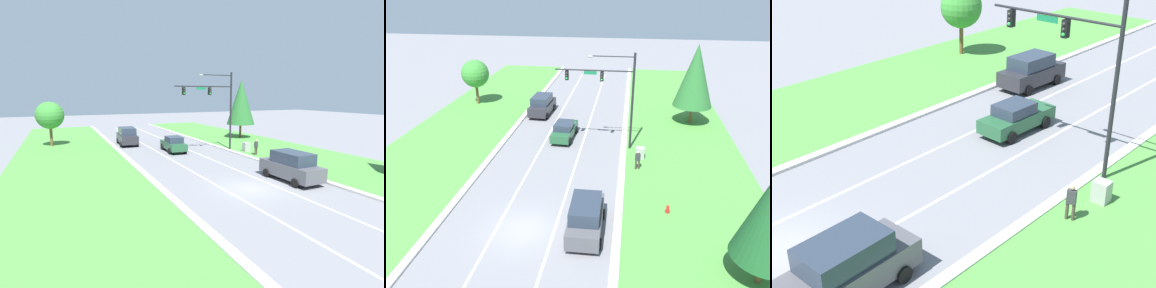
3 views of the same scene
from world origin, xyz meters
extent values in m
plane|color=slate|center=(0.00, 0.00, 0.00)|extent=(160.00, 160.00, 0.00)
cube|color=beige|center=(5.65, 0.00, 0.07)|extent=(0.50, 90.00, 0.15)
cube|color=beige|center=(-5.65, 0.00, 0.07)|extent=(0.50, 90.00, 0.15)
cube|color=#4C8E3D|center=(10.90, 0.00, 0.04)|extent=(10.00, 90.00, 0.08)
cube|color=#4C8E3D|center=(-10.90, 0.00, 0.04)|extent=(10.00, 90.00, 0.08)
cube|color=white|center=(-1.80, 0.00, 0.00)|extent=(0.14, 81.00, 0.01)
cube|color=white|center=(1.80, 0.00, 0.00)|extent=(0.14, 81.00, 0.01)
cylinder|color=black|center=(6.18, 12.95, 4.32)|extent=(0.20, 0.20, 8.64)
cylinder|color=black|center=(2.83, 12.95, 7.08)|extent=(6.70, 0.12, 0.12)
cube|color=#147042|center=(2.50, 12.95, 6.86)|extent=(1.10, 0.04, 0.28)
cylinder|color=black|center=(4.34, 12.95, 8.29)|extent=(3.68, 0.09, 0.09)
ellipsoid|color=gray|center=(2.50, 12.95, 8.24)|extent=(0.56, 0.28, 0.20)
cube|color=black|center=(3.50, 12.95, 6.58)|extent=(0.28, 0.32, 0.80)
sphere|color=#2D2D2D|center=(3.50, 12.78, 6.81)|extent=(0.16, 0.16, 0.16)
sphere|color=#2D2D2D|center=(3.50, 12.78, 6.58)|extent=(0.16, 0.16, 0.16)
sphere|color=#23D647|center=(3.50, 12.78, 6.35)|extent=(0.16, 0.16, 0.16)
cube|color=black|center=(0.49, 12.95, 6.58)|extent=(0.28, 0.32, 0.80)
sphere|color=#2D2D2D|center=(0.49, 12.78, 6.81)|extent=(0.16, 0.16, 0.16)
sphere|color=#2D2D2D|center=(0.49, 12.78, 6.58)|extent=(0.16, 0.16, 0.16)
sphere|color=#23D647|center=(0.49, 12.78, 6.35)|extent=(0.16, 0.16, 0.16)
cube|color=#4C4C51|center=(3.72, 0.44, 0.81)|extent=(2.04, 4.84, 0.99)
cube|color=#283342|center=(3.72, 0.32, 1.73)|extent=(1.81, 2.92, 0.84)
cylinder|color=black|center=(4.65, 1.95, 0.32)|extent=(0.25, 0.64, 0.64)
cylinder|color=black|center=(2.74, 1.92, 0.32)|extent=(0.25, 0.64, 0.64)
cylinder|color=black|center=(4.70, -1.03, 0.32)|extent=(0.25, 0.64, 0.64)
cylinder|color=black|center=(2.79, -1.06, 0.32)|extent=(0.25, 0.64, 0.64)
cube|color=#235633|center=(-0.10, 14.60, 0.70)|extent=(1.99, 4.76, 0.73)
cube|color=#283342|center=(-0.11, 14.32, 1.38)|extent=(1.68, 2.18, 0.62)
cylinder|color=black|center=(0.83, 16.00, 0.34)|extent=(0.27, 0.69, 0.67)
cylinder|color=black|center=(-0.88, 16.09, 0.34)|extent=(0.27, 0.69, 0.67)
cylinder|color=black|center=(0.68, 13.10, 0.34)|extent=(0.27, 0.69, 0.67)
cylinder|color=black|center=(-1.03, 13.19, 0.34)|extent=(0.27, 0.69, 0.67)
cube|color=#28282D|center=(-3.81, 21.11, 0.83)|extent=(2.25, 5.03, 0.99)
cube|color=#283342|center=(-3.81, 20.99, 1.76)|extent=(1.95, 3.05, 0.86)
cylinder|color=black|center=(-2.75, 22.59, 0.34)|extent=(0.27, 0.69, 0.68)
cylinder|color=black|center=(-4.71, 22.69, 0.34)|extent=(0.27, 0.69, 0.68)
cylinder|color=black|center=(-2.90, 19.54, 0.34)|extent=(0.27, 0.69, 0.68)
cylinder|color=black|center=(-4.86, 19.64, 0.34)|extent=(0.27, 0.69, 0.68)
cube|color=#9E9E99|center=(7.09, 11.02, 0.53)|extent=(0.70, 0.60, 1.05)
cylinder|color=#42382D|center=(6.73, 8.90, 0.42)|extent=(0.14, 0.14, 0.84)
cylinder|color=#42382D|center=(6.98, 8.98, 0.42)|extent=(0.14, 0.14, 0.84)
cube|color=#333338|center=(6.86, 8.94, 1.14)|extent=(0.43, 0.33, 0.60)
sphere|color=tan|center=(6.86, 8.94, 1.58)|extent=(0.22, 0.22, 0.22)
cylinder|color=red|center=(8.82, 2.98, 0.28)|extent=(0.20, 0.20, 0.55)
sphere|color=red|center=(8.82, 2.98, 0.61)|extent=(0.18, 0.18, 0.18)
cylinder|color=red|center=(8.70, 2.98, 0.30)|extent=(0.10, 0.09, 0.09)
cylinder|color=red|center=(8.94, 2.98, 0.30)|extent=(0.10, 0.09, 0.09)
cylinder|color=brown|center=(-12.42, 23.51, 1.28)|extent=(0.32, 0.32, 2.57)
sphere|color=#388433|center=(-12.42, 23.51, 3.78)|extent=(3.24, 3.24, 3.24)
cylinder|color=brown|center=(12.39, 20.32, 1.00)|extent=(0.32, 0.32, 2.00)
cone|color=#28662D|center=(12.39, 20.32, 5.17)|extent=(3.97, 3.97, 6.35)
camera|label=1|loc=(-11.57, -15.99, 6.24)|focal=28.00mm
camera|label=2|loc=(5.92, -18.26, 14.30)|focal=35.00mm
camera|label=3|loc=(15.88, -7.35, 12.24)|focal=50.00mm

